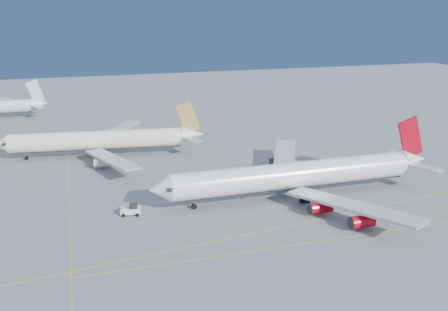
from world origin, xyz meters
TOP-DOWN VIEW (x-y plane):
  - ground at (0.00, 0.00)m, footprint 500.00×500.00m
  - taxiway_lines at (-14.71, 6.34)m, footprint 118.86×140.00m
  - airliner_virgin at (15.59, 10.31)m, footprint 75.25×67.79m
  - airliner_etihad at (-29.20, 60.39)m, footprint 65.40×59.98m
  - pushback_tug at (-26.34, 11.00)m, footprint 4.86×3.49m

SIDE VIEW (x-z plane):
  - ground at x=0.00m, z-range 0.00..0.00m
  - taxiway_lines at x=-14.71m, z-range 0.00..0.02m
  - pushback_tug at x=-26.34m, z-range -0.09..2.44m
  - airliner_etihad at x=-29.20m, z-range -3.34..13.73m
  - airliner_virgin at x=15.59m, z-range -3.69..14.91m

